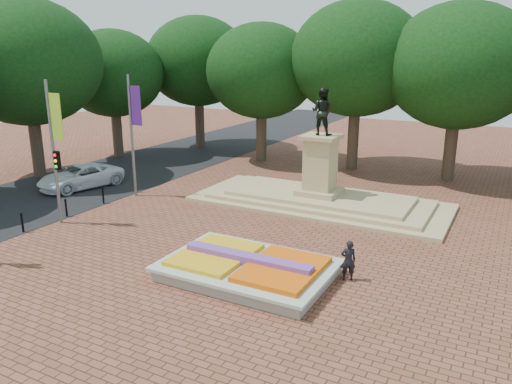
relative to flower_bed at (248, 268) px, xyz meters
The scene contains 10 objects.
ground 2.28m from the flower_bed, 117.19° to the left, with size 90.00×90.00×0.00m, color brown.
asphalt_street 17.49m from the flower_bed, 156.41° to the left, with size 9.00×90.00×0.02m, color black.
flower_bed is the anchor object (origin of this frame).
monument 10.07m from the flower_bed, 95.87° to the left, with size 14.00×6.00×6.40m.
tree_row_back 21.01m from the flower_bed, 86.26° to the left, with size 44.80×8.80×10.43m.
tree_row_street 22.40m from the flower_bed, 162.01° to the left, with size 8.40×25.40×9.98m.
banner_poles 11.66m from the flower_bed, behind, with size 0.88×11.17×7.00m.
bollard_row 11.74m from the flower_bed, behind, with size 0.12×13.12×0.98m.
van 16.60m from the flower_bed, 157.98° to the left, with size 2.39×5.19×1.44m, color white.
pedestrian 3.75m from the flower_bed, 24.82° to the left, with size 0.57×0.38×1.57m, color black.
Camera 1 is at (9.46, -17.13, 8.31)m, focal length 35.00 mm.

